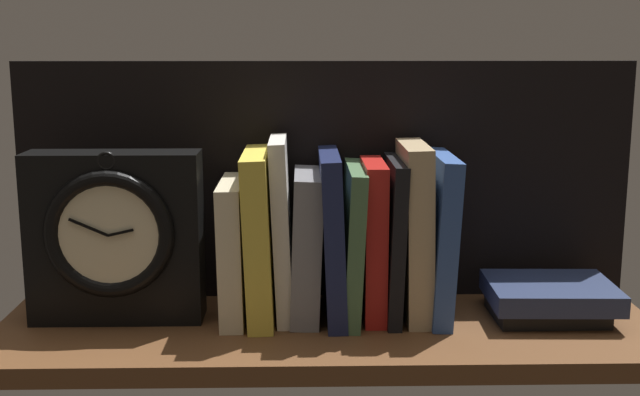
# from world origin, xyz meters

# --- Properties ---
(ground_plane) EXTENTS (0.85, 0.27, 0.03)m
(ground_plane) POSITION_xyz_m (0.00, 0.00, -0.01)
(ground_plane) COLOR brown
(back_panel) EXTENTS (0.85, 0.01, 0.33)m
(back_panel) POSITION_xyz_m (0.00, 0.13, 0.17)
(back_panel) COLOR black
(back_panel) RESTS_ON ground_plane
(book_cream_twain) EXTENTS (0.03, 0.15, 0.18)m
(book_cream_twain) POSITION_xyz_m (-0.12, 0.04, 0.09)
(book_cream_twain) COLOR beige
(book_cream_twain) RESTS_ON ground_plane
(book_yellow_seinlanguage) EXTENTS (0.04, 0.16, 0.22)m
(book_yellow_seinlanguage) POSITION_xyz_m (-0.09, 0.04, 0.11)
(book_yellow_seinlanguage) COLOR gold
(book_yellow_seinlanguage) RESTS_ON ground_plane
(book_white_catcher) EXTENTS (0.03, 0.12, 0.24)m
(book_white_catcher) POSITION_xyz_m (-0.06, 0.04, 0.12)
(book_white_catcher) COLOR silver
(book_white_catcher) RESTS_ON ground_plane
(book_gray_chess) EXTENTS (0.04, 0.13, 0.19)m
(book_gray_chess) POSITION_xyz_m (-0.03, 0.04, 0.10)
(book_gray_chess) COLOR gray
(book_gray_chess) RESTS_ON ground_plane
(book_navy_bierce) EXTENTS (0.03, 0.16, 0.22)m
(book_navy_bierce) POSITION_xyz_m (0.01, 0.04, 0.11)
(book_navy_bierce) COLOR #192147
(book_navy_bierce) RESTS_ON ground_plane
(book_green_romantic) EXTENTS (0.03, 0.16, 0.20)m
(book_green_romantic) POSITION_xyz_m (0.03, 0.04, 0.10)
(book_green_romantic) COLOR #476B44
(book_green_romantic) RESTS_ON ground_plane
(book_red_requiem) EXTENTS (0.03, 0.13, 0.21)m
(book_red_requiem) POSITION_xyz_m (0.06, 0.04, 0.10)
(book_red_requiem) COLOR red
(book_red_requiem) RESTS_ON ground_plane
(book_black_skeptic) EXTENTS (0.02, 0.14, 0.21)m
(book_black_skeptic) POSITION_xyz_m (0.09, 0.04, 0.10)
(book_black_skeptic) COLOR black
(book_black_skeptic) RESTS_ON ground_plane
(book_tan_shortstories) EXTENTS (0.04, 0.14, 0.23)m
(book_tan_shortstories) POSITION_xyz_m (0.11, 0.04, 0.11)
(book_tan_shortstories) COLOR tan
(book_tan_shortstories) RESTS_ON ground_plane
(book_blue_modern) EXTENTS (0.03, 0.16, 0.22)m
(book_blue_modern) POSITION_xyz_m (0.15, 0.04, 0.11)
(book_blue_modern) COLOR #2D4C8E
(book_blue_modern) RESTS_ON ground_plane
(framed_clock) EXTENTS (0.22, 0.08, 0.23)m
(framed_clock) POSITION_xyz_m (-0.27, 0.02, 0.11)
(framed_clock) COLOR black
(framed_clock) RESTS_ON ground_plane
(book_stack_side) EXTENTS (0.17, 0.14, 0.05)m
(book_stack_side) POSITION_xyz_m (0.29, 0.02, 0.03)
(book_stack_side) COLOR black
(book_stack_side) RESTS_ON ground_plane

